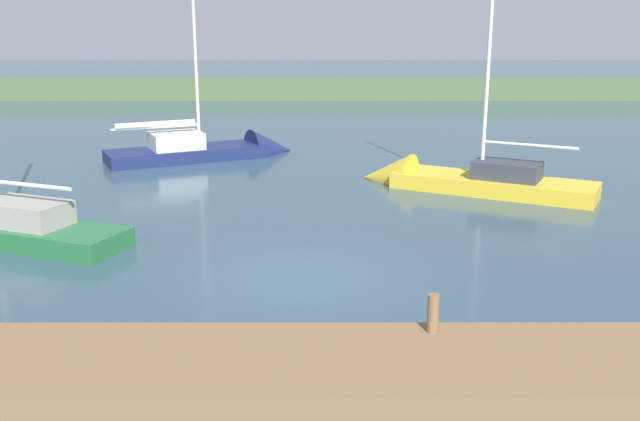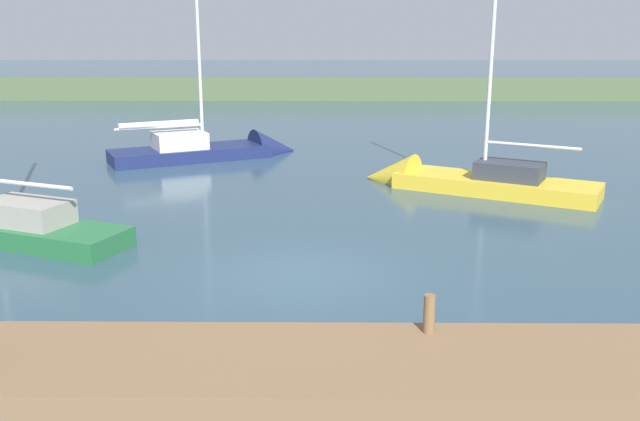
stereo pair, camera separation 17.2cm
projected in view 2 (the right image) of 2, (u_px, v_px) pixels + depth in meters
The scene contains 6 objects.
ground_plane at pixel (302, 277), 15.89m from camera, with size 200.00×200.00×0.00m, color #2D4756.
far_shoreline at pixel (320, 96), 56.20m from camera, with size 180.00×8.00×2.40m, color #4C603D.
dock_pier at pixel (289, 380), 10.46m from camera, with size 22.06×2.44×0.80m, color brown.
mooring_post_near at pixel (429, 314), 11.08m from camera, with size 0.18×0.18×0.64m, color brown.
sailboat_outer_mooring at pixel (458, 184), 24.34m from camera, with size 8.24×5.63×10.23m.
sailboat_far_left at pixel (219, 153), 30.13m from camera, with size 8.27×5.52×9.60m.
Camera 2 is at (-0.55, 14.94, 5.60)m, focal length 38.89 mm.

